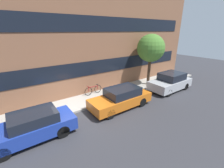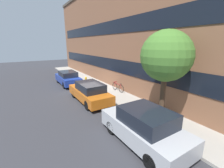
{
  "view_description": "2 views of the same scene",
  "coord_description": "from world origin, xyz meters",
  "views": [
    {
      "loc": [
        -3.02,
        -8.09,
        4.96
      ],
      "look_at": [
        3.04,
        0.38,
        1.21
      ],
      "focal_mm": 24.0,
      "sensor_mm": 36.0,
      "label": 1
    },
    {
      "loc": [
        12.2,
        -5.08,
        4.05
      ],
      "look_at": [
        4.06,
        0.01,
        1.44
      ],
      "focal_mm": 24.0,
      "sensor_mm": 36.0,
      "label": 2
    }
  ],
  "objects": [
    {
      "name": "ground_plane",
      "position": [
        0.0,
        0.0,
        0.0
      ],
      "size": [
        56.0,
        56.0,
        0.0
      ],
      "primitive_type": "plane",
      "color": "#333338"
    },
    {
      "name": "sidewalk_strip",
      "position": [
        0.0,
        1.11,
        0.06
      ],
      "size": [
        28.0,
        2.22,
        0.13
      ],
      "color": "#A8A399",
      "rests_on": "ground_plane"
    },
    {
      "name": "rowhouse_facade",
      "position": [
        0.0,
        2.67,
        4.91
      ],
      "size": [
        28.0,
        1.02,
        9.81
      ],
      "color": "brown",
      "rests_on": "ground_plane"
    },
    {
      "name": "parked_car_blue",
      "position": [
        -2.62,
        -1.05,
        0.69
      ],
      "size": [
        3.96,
        1.62,
        1.37
      ],
      "rotation": [
        0.0,
        0.0,
        3.14
      ],
      "color": "#1E3899",
      "rests_on": "ground_plane"
    },
    {
      "name": "parked_car_orange",
      "position": [
        2.76,
        -1.05,
        0.69
      ],
      "size": [
        4.28,
        1.66,
        1.4
      ],
      "rotation": [
        0.0,
        0.0,
        3.14
      ],
      "color": "#D16619",
      "rests_on": "ground_plane"
    },
    {
      "name": "parked_car_silver",
      "position": [
        8.25,
        -1.05,
        0.74
      ],
      "size": [
        3.97,
        1.8,
        1.52
      ],
      "rotation": [
        0.0,
        0.0,
        3.14
      ],
      "color": "#B2B5BA",
      "rests_on": "ground_plane"
    },
    {
      "name": "fire_hydrant",
      "position": [
        -1.77,
        0.53,
        0.46
      ],
      "size": [
        0.46,
        0.25,
        0.66
      ],
      "color": "gold",
      "rests_on": "sidewalk_strip"
    },
    {
      "name": "bicycle",
      "position": [
        2.19,
        1.77,
        0.5
      ],
      "size": [
        1.54,
        0.44,
        0.75
      ],
      "rotation": [
        0.0,
        0.0,
        3.2
      ],
      "color": "black",
      "rests_on": "sidewalk_strip"
    },
    {
      "name": "street_tree",
      "position": [
        7.54,
        0.82,
        3.46
      ],
      "size": [
        2.41,
        2.41,
        4.56
      ],
      "color": "#473323",
      "rests_on": "sidewalk_strip"
    }
  ]
}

